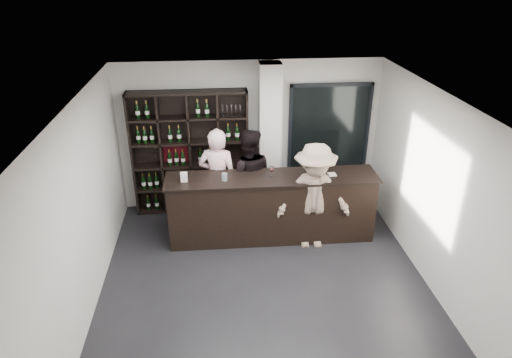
{
  "coord_description": "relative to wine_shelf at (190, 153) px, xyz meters",
  "views": [
    {
      "loc": [
        -0.69,
        -5.55,
        4.55
      ],
      "look_at": [
        -0.04,
        1.1,
        1.31
      ],
      "focal_mm": 32.0,
      "sensor_mm": 36.0,
      "label": 1
    }
  ],
  "objects": [
    {
      "name": "napkin_stack",
      "position": [
        2.44,
        -1.22,
        0.01
      ],
      "size": [
        0.14,
        0.14,
        0.02
      ],
      "primitive_type": "cube",
      "rotation": [
        0.0,
        0.0,
        0.06
      ],
      "color": "white",
      "rests_on": "tasting_counter"
    },
    {
      "name": "taster_black",
      "position": [
        1.05,
        -0.66,
        -0.26
      ],
      "size": [
        0.96,
        0.77,
        1.88
      ],
      "primitive_type": "imported",
      "rotation": [
        0.0,
        0.0,
        3.07
      ],
      "color": "black",
      "rests_on": "floor"
    },
    {
      "name": "spit_cup",
      "position": [
        0.61,
        -1.25,
        0.06
      ],
      "size": [
        0.12,
        0.12,
        0.13
      ],
      "primitive_type": "cylinder",
      "rotation": [
        0.0,
        0.0,
        0.28
      ],
      "color": "silver",
      "rests_on": "tasting_counter"
    },
    {
      "name": "glass_panel",
      "position": [
        2.7,
        0.12,
        0.2
      ],
      "size": [
        1.6,
        0.08,
        2.1
      ],
      "color": "black",
      "rests_on": "floor"
    },
    {
      "name": "structural_column",
      "position": [
        1.5,
        -0.1,
        0.25
      ],
      "size": [
        0.4,
        0.4,
        2.9
      ],
      "primitive_type": "cube",
      "color": "silver",
      "rests_on": "floor"
    },
    {
      "name": "customer",
      "position": [
        2.08,
        -1.52,
        -0.25
      ],
      "size": [
        1.26,
        0.76,
        1.9
      ],
      "primitive_type": "imported",
      "rotation": [
        0.0,
        0.0,
        -0.05
      ],
      "color": "gray",
      "rests_on": "floor"
    },
    {
      "name": "wine_shelf",
      "position": [
        0.0,
        0.0,
        0.0
      ],
      "size": [
        2.2,
        0.35,
        2.4
      ],
      "primitive_type": null,
      "color": "black",
      "rests_on": "floor"
    },
    {
      "name": "wine_glass",
      "position": [
        1.41,
        -1.17,
        0.11
      ],
      "size": [
        0.1,
        0.1,
        0.21
      ],
      "primitive_type": null,
      "rotation": [
        0.0,
        0.0,
        0.14
      ],
      "color": "white",
      "rests_on": "tasting_counter"
    },
    {
      "name": "tasting_counter",
      "position": [
        1.41,
        -1.18,
        -0.6
      ],
      "size": [
        3.64,
        0.75,
        1.2
      ],
      "rotation": [
        0.0,
        0.0,
        -0.01
      ],
      "color": "black",
      "rests_on": "floor"
    },
    {
      "name": "floor",
      "position": [
        1.15,
        -2.57,
        -1.2
      ],
      "size": [
        5.0,
        5.5,
        0.01
      ],
      "primitive_type": "cube",
      "color": "black",
      "rests_on": "ground"
    },
    {
      "name": "taster_pink",
      "position": [
        0.5,
        -0.72,
        -0.24
      ],
      "size": [
        0.79,
        0.62,
        1.93
      ],
      "primitive_type": "imported",
      "rotation": [
        0.0,
        0.0,
        2.89
      ],
      "color": "#FECAD0",
      "rests_on": "floor"
    },
    {
      "name": "card_stand",
      "position": [
        -0.06,
        -1.23,
        0.08
      ],
      "size": [
        0.11,
        0.06,
        0.17
      ],
      "primitive_type": "cube",
      "rotation": [
        0.0,
        0.0,
        0.0
      ],
      "color": "white",
      "rests_on": "tasting_counter"
    }
  ]
}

